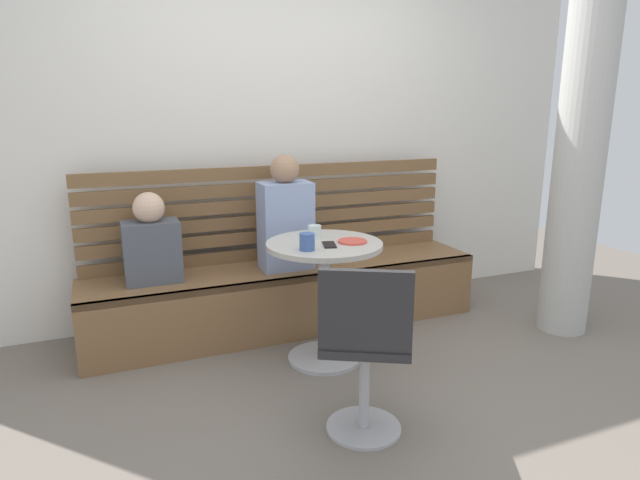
# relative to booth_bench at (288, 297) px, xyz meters

# --- Properties ---
(ground) EXTENTS (8.00, 8.00, 0.00)m
(ground) POSITION_rel_booth_bench_xyz_m (0.00, -1.20, -0.22)
(ground) COLOR #70665B
(back_wall) EXTENTS (5.20, 0.10, 2.90)m
(back_wall) POSITION_rel_booth_bench_xyz_m (0.00, 0.44, 1.23)
(back_wall) COLOR silver
(back_wall) RESTS_ON ground
(concrete_pillar) EXTENTS (0.32, 0.32, 2.80)m
(concrete_pillar) POSITION_rel_booth_bench_xyz_m (1.75, -0.75, 1.18)
(concrete_pillar) COLOR #B2B2AD
(concrete_pillar) RESTS_ON ground
(booth_bench) EXTENTS (2.70, 0.52, 0.44)m
(booth_bench) POSITION_rel_booth_bench_xyz_m (0.00, 0.00, 0.00)
(booth_bench) COLOR brown
(booth_bench) RESTS_ON ground
(booth_backrest) EXTENTS (2.65, 0.04, 0.67)m
(booth_backrest) POSITION_rel_booth_bench_xyz_m (0.00, 0.24, 0.56)
(booth_backrest) COLOR brown
(booth_backrest) RESTS_ON booth_bench
(cafe_table) EXTENTS (0.68, 0.68, 0.74)m
(cafe_table) POSITION_rel_booth_bench_xyz_m (0.03, -0.56, 0.30)
(cafe_table) COLOR #ADADB2
(cafe_table) RESTS_ON ground
(white_chair) EXTENTS (0.54, 0.54, 0.85)m
(white_chair) POSITION_rel_booth_bench_xyz_m (-0.11, -1.37, 0.24)
(white_chair) COLOR #ADADB2
(white_chair) RESTS_ON ground
(person_adult) EXTENTS (0.34, 0.22, 0.76)m
(person_adult) POSITION_rel_booth_bench_xyz_m (-0.02, -0.02, 0.56)
(person_adult) COLOR #8C9EC6
(person_adult) RESTS_ON booth_bench
(person_child_left) EXTENTS (0.34, 0.22, 0.56)m
(person_child_left) POSITION_rel_booth_bench_xyz_m (-0.88, 0.02, 0.46)
(person_child_left) COLOR #4C515B
(person_child_left) RESTS_ON booth_bench
(cup_glass_short) EXTENTS (0.08, 0.08, 0.08)m
(cup_glass_short) POSITION_rel_booth_bench_xyz_m (0.02, -0.45, 0.56)
(cup_glass_short) COLOR silver
(cup_glass_short) RESTS_ON cafe_table
(cup_mug_blue) EXTENTS (0.08, 0.08, 0.09)m
(cup_mug_blue) POSITION_rel_booth_bench_xyz_m (-0.12, -0.69, 0.57)
(cup_mug_blue) COLOR #3D5B9E
(cup_mug_blue) RESTS_ON cafe_table
(plate_small) EXTENTS (0.17, 0.17, 0.01)m
(plate_small) POSITION_rel_booth_bench_xyz_m (0.19, -0.62, 0.52)
(plate_small) COLOR #DB4C42
(plate_small) RESTS_ON cafe_table
(phone_on_table) EXTENTS (0.11, 0.15, 0.01)m
(phone_on_table) POSITION_rel_booth_bench_xyz_m (0.03, -0.64, 0.52)
(phone_on_table) COLOR black
(phone_on_table) RESTS_ON cafe_table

